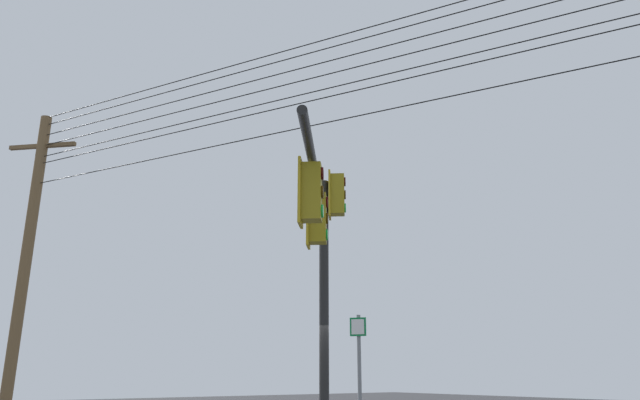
# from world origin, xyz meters

# --- Properties ---
(signal_mast_assembly) EXTENTS (3.96, 4.71, 5.83)m
(signal_mast_assembly) POSITION_xyz_m (-0.96, -1.67, 4.17)
(signal_mast_assembly) COLOR black
(signal_mast_assembly) RESTS_ON ground
(utility_pole_wooden) EXTENTS (1.62, 1.63, 9.18)m
(utility_pole_wooden) POSITION_xyz_m (-4.57, 7.84, 4.71)
(utility_pole_wooden) COLOR brown
(utility_pole_wooden) RESTS_ON ground
(route_sign_primary) EXTENTS (0.20, 0.25, 2.56)m
(route_sign_primary) POSITION_xyz_m (-0.66, -2.42, 1.51)
(route_sign_primary) COLOR slate
(route_sign_primary) RESTS_ON ground
(overhead_wire_span) EXTENTS (9.65, 18.89, 2.19)m
(overhead_wire_span) POSITION_xyz_m (0.24, -1.60, 8.21)
(overhead_wire_span) COLOR black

